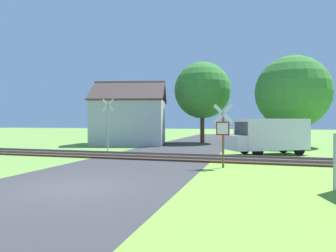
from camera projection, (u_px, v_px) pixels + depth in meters
ground_plane at (72, 187)px, 9.31m from camera, size 160.00×160.00×0.00m
road_asphalt at (103, 176)px, 11.23m from camera, size 6.65×80.00×0.01m
grass_verge at (302, 230)px, 5.64m from camera, size 6.00×20.00×0.01m
rail_track at (155, 157)px, 17.06m from camera, size 60.00×2.60×0.22m
stop_sign_near at (223, 131)px, 13.24m from camera, size 0.87×0.21×2.84m
crossing_sign_far at (108, 121)px, 21.01m from camera, size 0.88×0.14×3.67m
house at (130, 121)px, 27.33m from camera, size 7.53×6.87×5.78m
tree_right at (293, 92)px, 25.13m from camera, size 6.16×6.16×7.61m
tree_center at (202, 90)px, 29.15m from camera, size 5.48×5.48×7.87m
mail_truck at (269, 135)px, 18.58m from camera, size 5.16×4.11×2.24m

